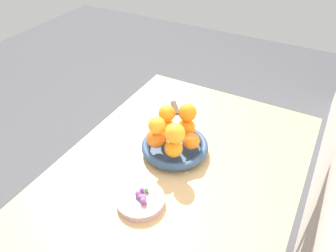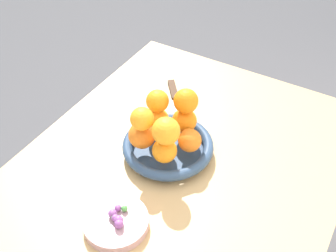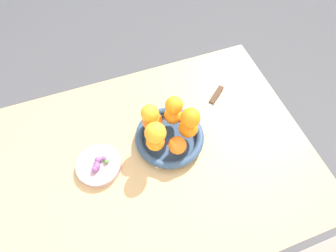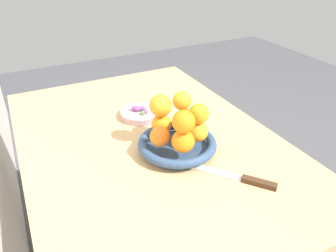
{
  "view_description": "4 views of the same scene",
  "coord_description": "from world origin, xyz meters",
  "views": [
    {
      "loc": [
        0.66,
        0.33,
        1.52
      ],
      "look_at": [
        -0.06,
        -0.05,
        0.88
      ],
      "focal_mm": 35.0,
      "sensor_mm": 36.0,
      "label": 1
    },
    {
      "loc": [
        0.55,
        0.33,
        1.52
      ],
      "look_at": [
        -0.08,
        -0.04,
        0.85
      ],
      "focal_mm": 45.0,
      "sensor_mm": 36.0,
      "label": 2
    },
    {
      "loc": [
        0.04,
        0.33,
        1.54
      ],
      "look_at": [
        -0.1,
        -0.05,
        0.83
      ],
      "focal_mm": 28.0,
      "sensor_mm": 36.0,
      "label": 3
    },
    {
      "loc": [
        -0.81,
        0.33,
        1.29
      ],
      "look_at": [
        -0.06,
        -0.04,
        0.81
      ],
      "focal_mm": 35.0,
      "sensor_mm": 36.0,
      "label": 4
    }
  ],
  "objects": [
    {
      "name": "dining_table",
      "position": [
        0.0,
        0.0,
        0.65
      ],
      "size": [
        1.1,
        0.76,
        0.74
      ],
      "color": "tan",
      "rests_on": "ground_plane"
    },
    {
      "name": "fruit_bowl",
      "position": [
        -0.1,
        -0.05,
        0.76
      ],
      "size": [
        0.23,
        0.23,
        0.04
      ],
      "color": "navy",
      "rests_on": "dining_table"
    },
    {
      "name": "candy_dish",
      "position": [
        0.15,
        -0.03,
        0.75
      ],
      "size": [
        0.14,
        0.14,
        0.02
      ],
      "primitive_type": "cylinder",
      "color": "#B28C99",
      "rests_on": "dining_table"
    },
    {
      "name": "orange_0",
      "position": [
        -0.04,
        -0.02,
        0.81
      ],
      "size": [
        0.06,
        0.06,
        0.06
      ],
      "primitive_type": "sphere",
      "color": "orange",
      "rests_on": "fruit_bowl"
    },
    {
      "name": "orange_1",
      "position": [
        -0.11,
        0.01,
        0.81
      ],
      "size": [
        0.06,
        0.06,
        0.06
      ],
      "primitive_type": "sphere",
      "color": "orange",
      "rests_on": "fruit_bowl"
    },
    {
      "name": "orange_2",
      "position": [
        -0.16,
        -0.03,
        0.81
      ],
      "size": [
        0.06,
        0.06,
        0.06
      ],
      "primitive_type": "sphere",
      "color": "orange",
      "rests_on": "fruit_bowl"
    },
    {
      "name": "orange_3",
      "position": [
        -0.13,
        -0.1,
        0.81
      ],
      "size": [
        0.06,
        0.06,
        0.06
      ],
      "primitive_type": "sphere",
      "color": "orange",
      "rests_on": "fruit_bowl"
    },
    {
      "name": "orange_4",
      "position": [
        -0.06,
        -0.1,
        0.81
      ],
      "size": [
        0.07,
        0.07,
        0.07
      ],
      "primitive_type": "sphere",
      "color": "orange",
      "rests_on": "fruit_bowl"
    },
    {
      "name": "orange_5",
      "position": [
        -0.05,
        -0.02,
        0.87
      ],
      "size": [
        0.07,
        0.07,
        0.07
      ],
      "primitive_type": "sphere",
      "color": "orange",
      "rests_on": "orange_0"
    },
    {
      "name": "orange_6",
      "position": [
        -0.13,
        -0.1,
        0.87
      ],
      "size": [
        0.06,
        0.06,
        0.06
      ],
      "primitive_type": "sphere",
      "color": "orange",
      "rests_on": "orange_3"
    },
    {
      "name": "orange_7",
      "position": [
        -0.05,
        -0.09,
        0.88
      ],
      "size": [
        0.06,
        0.06,
        0.06
      ],
      "primitive_type": "sphere",
      "color": "orange",
      "rests_on": "orange_4"
    },
    {
      "name": "orange_8",
      "position": [
        -0.16,
        -0.03,
        0.87
      ],
      "size": [
        0.06,
        0.06,
        0.06
      ],
      "primitive_type": "sphere",
      "color": "orange",
      "rests_on": "orange_2"
    },
    {
      "name": "candy_ball_0",
      "position": [
        0.15,
        -0.03,
        0.77
      ],
      "size": [
        0.02,
        0.02,
        0.02
      ],
      "primitive_type": "sphere",
      "color": "#8C4C99",
      "rests_on": "candy_dish"
    },
    {
      "name": "candy_ball_1",
      "position": [
        0.12,
        -0.04,
        0.77
      ],
      "size": [
        0.02,
        0.02,
        0.02
      ],
      "primitive_type": "sphere",
      "color": "#8C4C99",
      "rests_on": "candy_dish"
    },
    {
      "name": "candy_ball_2",
      "position": [
        0.15,
        -0.02,
        0.77
      ],
      "size": [
        0.02,
        0.02,
        0.02
      ],
      "primitive_type": "sphere",
      "color": "#8C4C99",
      "rests_on": "candy_dish"
    },
    {
      "name": "candy_ball_3",
      "position": [
        0.16,
        -0.02,
        0.77
      ],
      "size": [
        0.02,
        0.02,
        0.02
      ],
      "primitive_type": "sphere",
      "color": "#8C4C99",
      "rests_on": "candy_dish"
    },
    {
      "name": "candy_ball_4",
      "position": [
        0.15,
        -0.04,
        0.77
      ],
      "size": [
        0.01,
        0.01,
        0.01
      ],
      "primitive_type": "sphere",
      "color": "#4C9947",
      "rests_on": "candy_dish"
    },
    {
      "name": "candy_ball_5",
      "position": [
        0.12,
        -0.03,
        0.77
      ],
      "size": [
        0.01,
        0.01,
        0.01
      ],
      "primitive_type": "sphere",
      "color": "#4C9947",
      "rests_on": "candy_dish"
    },
    {
      "name": "candy_ball_6",
      "position": [
        0.14,
        -0.04,
        0.77
      ],
      "size": [
        0.02,
        0.02,
        0.02
      ],
      "primitive_type": "sphere",
      "color": "#8C4C99",
      "rests_on": "candy_dish"
    },
    {
      "name": "knife",
      "position": [
        -0.28,
        -0.13,
        0.75
      ],
      "size": [
        0.22,
        0.18,
        0.01
      ],
      "color": "#3F2819",
      "rests_on": "dining_table"
    }
  ]
}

